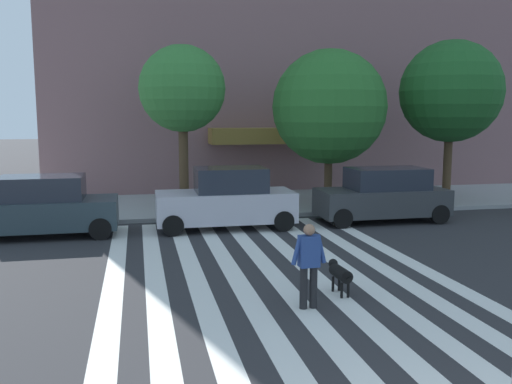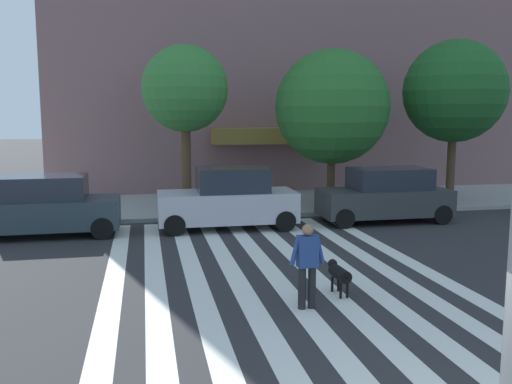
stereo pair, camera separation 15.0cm
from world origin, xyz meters
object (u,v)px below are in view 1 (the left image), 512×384
at_px(parked_car_near_curb, 37,208).
at_px(pedestrian_dog_walker, 309,261).
at_px(street_tree_nearest, 182,90).
at_px(parked_car_behind_first, 227,200).
at_px(street_tree_further, 451,92).
at_px(street_tree_middle, 329,107).
at_px(dog_on_leash, 340,273).
at_px(parked_car_third_in_line, 383,195).

bearing_deg(parked_car_near_curb, pedestrian_dog_walker, -51.68).
bearing_deg(street_tree_nearest, parked_car_behind_first, -72.14).
bearing_deg(parked_car_near_curb, street_tree_further, 9.19).
distance_m(street_tree_middle, dog_on_leash, 10.82).
xyz_separation_m(parked_car_behind_first, pedestrian_dog_walker, (0.31, -7.73, -0.01)).
xyz_separation_m(street_tree_middle, street_tree_further, (4.99, -0.20, 0.61)).
bearing_deg(parked_car_third_in_line, street_tree_middle, 111.64).
bearing_deg(parked_car_third_in_line, street_tree_further, 32.03).
xyz_separation_m(parked_car_third_in_line, pedestrian_dog_walker, (-5.17, -7.73, 0.01)).
height_order(street_tree_nearest, pedestrian_dog_walker, street_tree_nearest).
xyz_separation_m(parked_car_near_curb, dog_on_leash, (7.00, -7.05, -0.44)).
height_order(parked_car_near_curb, dog_on_leash, parked_car_near_curb).
bearing_deg(street_tree_middle, parked_car_behind_first, -148.98).
relative_size(parked_car_near_curb, parked_car_behind_first, 1.08).
relative_size(street_tree_middle, street_tree_further, 0.93).
height_order(parked_car_near_curb, parked_car_third_in_line, parked_car_third_in_line).
distance_m(street_tree_nearest, street_tree_further, 10.55).
relative_size(street_tree_nearest, street_tree_further, 0.95).
bearing_deg(parked_car_third_in_line, dog_on_leash, -121.28).
distance_m(parked_car_near_curb, parked_car_behind_first, 5.80).
xyz_separation_m(parked_car_near_curb, street_tree_nearest, (4.71, 3.37, 3.72)).
xyz_separation_m(parked_car_behind_first, street_tree_further, (9.42, 2.46, 3.65)).
bearing_deg(pedestrian_dog_walker, street_tree_further, 48.22).
xyz_separation_m(parked_car_near_curb, parked_car_third_in_line, (11.28, 0.00, 0.03)).
relative_size(street_tree_middle, dog_on_leash, 5.79).
relative_size(street_tree_nearest, street_tree_middle, 1.02).
bearing_deg(parked_car_third_in_line, parked_car_near_curb, -180.00).
relative_size(parked_car_third_in_line, street_tree_middle, 0.74).
relative_size(parked_car_third_in_line, street_tree_further, 0.69).
xyz_separation_m(parked_car_near_curb, street_tree_middle, (10.22, 2.66, 3.09)).
distance_m(parked_car_near_curb, pedestrian_dog_walker, 9.85).
height_order(street_tree_further, dog_on_leash, street_tree_further).
xyz_separation_m(street_tree_middle, dog_on_leash, (-3.22, -9.71, -3.53)).
distance_m(parked_car_third_in_line, pedestrian_dog_walker, 9.30).
bearing_deg(dog_on_leash, street_tree_further, 49.17).
bearing_deg(pedestrian_dog_walker, parked_car_third_in_line, 56.23).
relative_size(parked_car_behind_first, pedestrian_dog_walker, 2.72).
bearing_deg(street_tree_nearest, parked_car_third_in_line, -27.17).
relative_size(parked_car_near_curb, pedestrian_dog_walker, 2.92).
height_order(street_tree_nearest, street_tree_further, street_tree_further).
bearing_deg(street_tree_further, dog_on_leash, -130.83).
relative_size(parked_car_behind_first, street_tree_further, 0.69).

